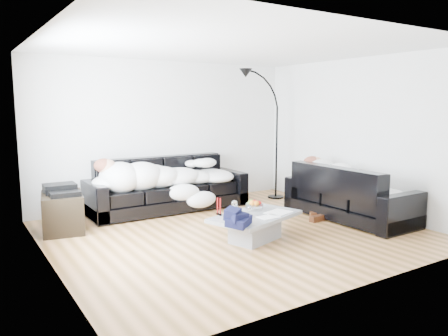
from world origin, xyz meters
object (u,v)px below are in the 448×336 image
sleeper_right (350,179)px  floor_lamp (277,143)px  coffee_table (255,228)px  wine_glass_b (236,212)px  sofa_right (350,192)px  wine_glass_c (250,211)px  sleeper_back (169,173)px  sofa_back (168,184)px  candle_right (218,206)px  wine_glass_a (234,207)px  av_cabinet (63,212)px  stereo (61,189)px  shoes (318,216)px  fruit_bowl (254,205)px  candle_left (220,207)px

sleeper_right → floor_lamp: size_ratio=0.84×
coffee_table → wine_glass_b: size_ratio=8.23×
sofa_right → wine_glass_c: (-2.12, -0.20, 0.01)m
sleeper_back → sleeper_right: (2.21, -2.04, -0.01)m
sofa_back → candle_right: size_ratio=12.23×
sleeper_back → sleeper_right: sleeper_back is taller
wine_glass_a → av_cabinet: size_ratio=0.24×
sofa_right → stereo: sofa_right is taller
sleeper_back → coffee_table: bearing=-83.8°
sleeper_back → candle_right: 1.93m
sleeper_back → av_cabinet: 1.92m
sleeper_right → coffee_table: size_ratio=1.48×
wine_glass_b → av_cabinet: bearing=134.3°
sofa_right → wine_glass_a: size_ratio=11.23×
sleeper_right → shoes: sleeper_right is taller
coffee_table → fruit_bowl: bearing=56.7°
shoes → sleeper_back: bearing=140.9°
sofa_back → sleeper_right: (2.21, -2.09, 0.19)m
coffee_table → fruit_bowl: fruit_bowl is taller
candle_right → stereo: bearing=136.1°
wine_glass_a → wine_glass_c: size_ratio=1.25×
wine_glass_b → sleeper_right: bearing=2.8°
sofa_right → coffee_table: sofa_right is taller
sofa_right → fruit_bowl: size_ratio=8.83×
coffee_table → wine_glass_c: bearing=-157.9°
sofa_back → sofa_right: (2.21, -2.09, -0.02)m
sofa_back → sleeper_right: bearing=-43.3°
fruit_bowl → stereo: size_ratio=0.55×
sofa_back → floor_lamp: (2.22, -0.23, 0.64)m
sleeper_back → wine_glass_c: 2.25m
sofa_right → candle_left: size_ratio=9.35×
sofa_right → sleeper_back: bearing=47.4°
wine_glass_a → floor_lamp: size_ratio=0.09×
candle_left → coffee_table: bearing=-26.5°
sofa_right → fruit_bowl: sofa_right is taller
sleeper_right → av_cabinet: 4.43m
sleeper_right → sofa_back: bearing=46.7°
wine_glass_a → candle_right: 0.23m
sofa_right → av_cabinet: bearing=67.0°
stereo → sofa_right: bearing=-21.1°
sofa_right → shoes: 0.65m
sleeper_right → sofa_right: bearing=0.0°
sleeper_right → candle_right: 2.42m
floor_lamp → sleeper_back: bearing=-173.4°
sleeper_right → candle_right: bearing=86.9°
coffee_table → stereo: stereo is taller
fruit_bowl → candle_left: (-0.56, -0.00, 0.04)m
stereo → floor_lamp: 4.10m
candle_left → wine_glass_c: bearing=-42.9°
stereo → floor_lamp: bearing=3.8°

